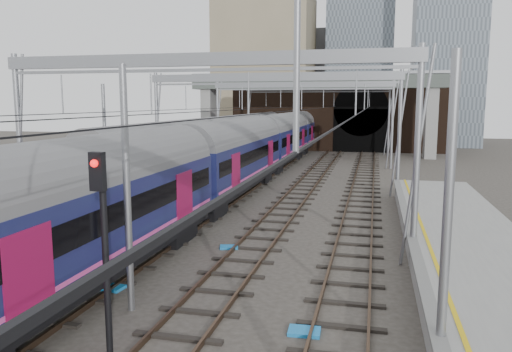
# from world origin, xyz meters

# --- Properties ---
(ground) EXTENTS (160.00, 160.00, 0.00)m
(ground) POSITION_xyz_m (0.00, 0.00, 0.00)
(ground) COLOR #38332D
(ground) RESTS_ON ground
(tracks) EXTENTS (14.40, 80.00, 0.22)m
(tracks) POSITION_xyz_m (0.00, 15.00, 0.02)
(tracks) COLOR #4C3828
(tracks) RESTS_ON ground
(overhead_line) EXTENTS (16.80, 80.00, 8.00)m
(overhead_line) POSITION_xyz_m (0.00, 21.49, 6.57)
(overhead_line) COLOR gray
(overhead_line) RESTS_ON ground
(retaining_wall) EXTENTS (28.00, 2.75, 9.00)m
(retaining_wall) POSITION_xyz_m (1.40, 51.93, 4.33)
(retaining_wall) COLOR #2F1E15
(retaining_wall) RESTS_ON ground
(overbridge) EXTENTS (28.00, 3.00, 9.25)m
(overbridge) POSITION_xyz_m (0.00, 46.00, 7.27)
(overbridge) COLOR gray
(overbridge) RESTS_ON ground
(city_skyline) EXTENTS (37.50, 27.50, 60.00)m
(city_skyline) POSITION_xyz_m (2.73, 70.48, 17.09)
(city_skyline) COLOR tan
(city_skyline) RESTS_ON ground
(train_main) EXTENTS (2.90, 67.06, 4.96)m
(train_main) POSITION_xyz_m (-2.00, 28.16, 2.55)
(train_main) COLOR black
(train_main) RESTS_ON ground
(train_second) EXTENTS (2.81, 48.68, 4.83)m
(train_second) POSITION_xyz_m (-6.00, 33.25, 2.49)
(train_second) COLOR black
(train_second) RESTS_ON ground
(signal_near_centre) EXTENTS (0.36, 0.47, 4.87)m
(signal_near_centre) POSITION_xyz_m (0.66, -0.45, 3.07)
(signal_near_centre) COLOR black
(signal_near_centre) RESTS_ON ground
(equip_cover_a) EXTENTS (0.86, 0.65, 0.09)m
(equip_cover_a) POSITION_xyz_m (-1.41, 3.35, 0.05)
(equip_cover_a) COLOR #1B7ECB
(equip_cover_a) RESTS_ON ground
(equip_cover_b) EXTENTS (0.85, 0.70, 0.09)m
(equip_cover_b) POSITION_xyz_m (0.99, 8.61, 0.04)
(equip_cover_b) COLOR #1B7ECB
(equip_cover_b) RESTS_ON ground
(equip_cover_c) EXTENTS (0.85, 0.62, 0.10)m
(equip_cover_c) POSITION_xyz_m (5.09, 1.68, 0.05)
(equip_cover_c) COLOR #1B7ECB
(equip_cover_c) RESTS_ON ground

